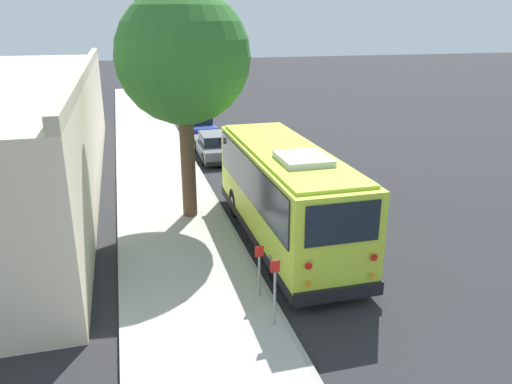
# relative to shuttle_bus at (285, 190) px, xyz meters

# --- Properties ---
(ground_plane) EXTENTS (160.00, 160.00, 0.00)m
(ground_plane) POSITION_rel_shuttle_bus_xyz_m (-1.32, -0.11, -1.74)
(ground_plane) COLOR #28282B
(sidewalk_slab) EXTENTS (80.00, 3.69, 0.15)m
(sidewalk_slab) POSITION_rel_shuttle_bus_xyz_m (-1.32, 3.40, -1.67)
(sidewalk_slab) COLOR #B2AFA8
(sidewalk_slab) RESTS_ON ground
(curb_strip) EXTENTS (80.00, 0.14, 0.15)m
(curb_strip) POSITION_rel_shuttle_bus_xyz_m (-1.32, 1.48, -1.67)
(curb_strip) COLOR #9D9A94
(curb_strip) RESTS_ON ground
(shuttle_bus) EXTENTS (8.69, 2.61, 3.26)m
(shuttle_bus) POSITION_rel_shuttle_bus_xyz_m (0.00, 0.00, 0.00)
(shuttle_bus) COLOR #BCDB38
(shuttle_bus) RESTS_ON ground
(parked_sedan_gray) EXTENTS (4.40, 1.83, 1.31)m
(parked_sedan_gray) POSITION_rel_shuttle_bus_xyz_m (10.73, 0.24, -1.13)
(parked_sedan_gray) COLOR slate
(parked_sedan_gray) RESTS_ON ground
(parked_sedan_blue) EXTENTS (4.59, 1.80, 1.30)m
(parked_sedan_blue) POSITION_rel_shuttle_bus_xyz_m (16.37, 0.26, -1.14)
(parked_sedan_blue) COLOR navy
(parked_sedan_blue) RESTS_ON ground
(street_tree) EXTENTS (4.42, 4.42, 8.41)m
(street_tree) POSITION_rel_shuttle_bus_xyz_m (2.84, 2.68, 4.22)
(street_tree) COLOR brown
(street_tree) RESTS_ON sidewalk_slab
(sign_post_near) EXTENTS (0.06, 0.22, 1.64)m
(sign_post_near) POSITION_rel_shuttle_bus_xyz_m (-4.63, 1.76, -0.75)
(sign_post_near) COLOR gray
(sign_post_near) RESTS_ON sidewalk_slab
(sign_post_far) EXTENTS (0.06, 0.22, 1.38)m
(sign_post_far) POSITION_rel_shuttle_bus_xyz_m (-3.31, 1.76, -0.88)
(sign_post_far) COLOR gray
(sign_post_far) RESTS_ON sidewalk_slab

